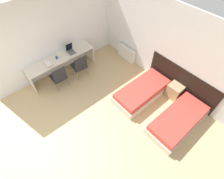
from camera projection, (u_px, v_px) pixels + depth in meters
ground_plane at (48, 145)px, 4.70m from camera, size 20.00×20.00×0.00m
wall_back at (158, 42)px, 5.40m from camera, size 5.78×0.05×2.70m
wall_left at (59, 34)px, 5.69m from camera, size 0.05×5.14×2.70m
headboard_panel at (181, 82)px, 5.47m from camera, size 2.39×0.03×1.03m
bed_near_window at (142, 91)px, 5.64m from camera, size 0.90×1.89×0.40m
bed_near_door at (178, 120)px, 4.97m from camera, size 0.90×1.89×0.40m
nightstand at (174, 91)px, 5.58m from camera, size 0.44×0.37×0.49m
radiator at (127, 53)px, 6.75m from camera, size 0.82×0.12×0.55m
desk at (61, 61)px, 6.01m from camera, size 0.58×2.42×0.73m
chair_near_laptop at (80, 65)px, 5.99m from camera, size 0.50×0.50×0.91m
chair_near_notebook at (59, 76)px, 5.65m from camera, size 0.47×0.47×0.91m
laptop at (71, 50)px, 6.04m from camera, size 0.34×0.25×0.32m
open_notebook at (49, 64)px, 5.68m from camera, size 0.32×0.21×0.02m
mug at (57, 57)px, 5.83m from camera, size 0.08×0.08×0.09m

